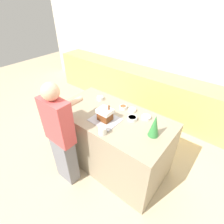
{
  "coord_description": "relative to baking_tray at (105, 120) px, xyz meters",
  "views": [
    {
      "loc": [
        1.22,
        -1.52,
        2.38
      ],
      "look_at": [
        -0.01,
        0.0,
        1.02
      ],
      "focal_mm": 28.0,
      "sensor_mm": 36.0,
      "label": 1
    }
  ],
  "objects": [
    {
      "name": "person",
      "position": [
        -0.33,
        -0.5,
        -0.14
      ],
      "size": [
        0.42,
        0.52,
        1.59
      ],
      "color": "slate",
      "rests_on": "ground_plane"
    },
    {
      "name": "back_cabinet_block",
      "position": [
        0.02,
        1.92,
        -0.5
      ],
      "size": [
        6.0,
        0.6,
        0.91
      ],
      "color": "#DBBC60",
      "rests_on": "ground_plane"
    },
    {
      "name": "candy_bowl_front_corner",
      "position": [
        -0.4,
        0.35,
        0.03
      ],
      "size": [
        0.1,
        0.1,
        0.05
      ],
      "color": "white",
      "rests_on": "kitchen_island"
    },
    {
      "name": "baking_tray",
      "position": [
        0.0,
        0.0,
        0.0
      ],
      "size": [
        0.37,
        0.32,
        0.01
      ],
      "color": "#B2B2BC",
      "rests_on": "kitchen_island"
    },
    {
      "name": "decorative_tree",
      "position": [
        0.64,
        0.13,
        0.14
      ],
      "size": [
        0.13,
        0.13,
        0.29
      ],
      "color": "#33843D",
      "rests_on": "kitchen_island"
    },
    {
      "name": "candy_bowl_center_rear",
      "position": [
        0.41,
        0.37,
        0.02
      ],
      "size": [
        0.12,
        0.12,
        0.04
      ],
      "color": "white",
      "rests_on": "kitchen_island"
    },
    {
      "name": "kitchen_island",
      "position": [
        0.02,
        0.13,
        -0.48
      ],
      "size": [
        1.68,
        0.88,
        0.96
      ],
      "color": "gray",
      "rests_on": "ground_plane"
    },
    {
      "name": "candy_bowl_near_tray_left",
      "position": [
        0.28,
        0.23,
        0.02
      ],
      "size": [
        0.13,
        0.13,
        0.04
      ],
      "color": "white",
      "rests_on": "kitchen_island"
    },
    {
      "name": "gingerbread_house",
      "position": [
        0.0,
        0.0,
        0.09
      ],
      "size": [
        0.19,
        0.16,
        0.22
      ],
      "color": "brown",
      "rests_on": "baking_tray"
    },
    {
      "name": "ground_plane",
      "position": [
        0.02,
        0.13,
        -0.96
      ],
      "size": [
        12.0,
        12.0,
        0.0
      ],
      "primitive_type": "plane",
      "color": "#C6B28E"
    },
    {
      "name": "candy_bowl_near_tray_right",
      "position": [
        0.17,
        0.4,
        0.02
      ],
      "size": [
        0.11,
        0.11,
        0.04
      ],
      "color": "white",
      "rests_on": "kitchen_island"
    },
    {
      "name": "wall_back",
      "position": [
        0.02,
        2.24,
        0.34
      ],
      "size": [
        8.0,
        0.05,
        2.6
      ],
      "color": "beige",
      "rests_on": "ground_plane"
    },
    {
      "name": "candy_bowl_far_right",
      "position": [
        0.03,
        0.37,
        0.02
      ],
      "size": [
        0.11,
        0.11,
        0.05
      ],
      "color": "silver",
      "rests_on": "kitchen_island"
    },
    {
      "name": "mug",
      "position": [
        0.15,
        -0.23,
        0.05
      ],
      "size": [
        0.1,
        0.1,
        0.1
      ],
      "color": "white",
      "rests_on": "kitchen_island"
    }
  ]
}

